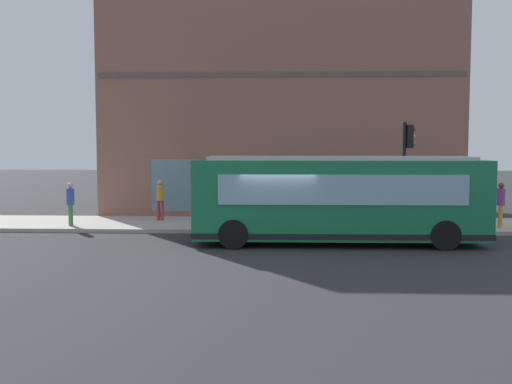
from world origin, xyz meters
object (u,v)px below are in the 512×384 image
traffic_light_near_corner (407,155)px  pedestrian_by_light_pole (70,201)px  city_bus_nearside (338,200)px  newspaper_vending_box (276,215)px  pedestrian_walking_along_curb (160,197)px  fire_hydrant (330,214)px  pedestrian_near_building_entrance (501,201)px  pedestrian_near_hydrant (397,197)px

traffic_light_near_corner → pedestrian_by_light_pole: (0.61, 13.54, -1.89)m
city_bus_nearside → newspaper_vending_box: bearing=33.1°
city_bus_nearside → pedestrian_walking_along_curb: size_ratio=5.61×
pedestrian_walking_along_curb → fire_hydrant: bearing=-94.2°
pedestrian_near_building_entrance → newspaper_vending_box: (-0.13, 9.05, -0.59)m
newspaper_vending_box → traffic_light_near_corner: bearing=-99.0°
pedestrian_by_light_pole → fire_hydrant: bearing=-82.9°
newspaper_vending_box → pedestrian_by_light_pole: bearing=91.4°
traffic_light_near_corner → newspaper_vending_box: size_ratio=4.66×
traffic_light_near_corner → city_bus_nearside: bearing=131.8°
traffic_light_near_corner → newspaper_vending_box: bearing=81.0°
pedestrian_by_light_pole → newspaper_vending_box: (0.20, -8.44, -0.57)m
city_bus_nearside → pedestrian_near_building_entrance: size_ratio=5.57×
fire_hydrant → pedestrian_walking_along_curb: size_ratio=0.41×
city_bus_nearside → pedestrian_near_building_entrance: bearing=-62.8°
traffic_light_near_corner → pedestrian_by_light_pole: 13.69m
city_bus_nearside → pedestrian_near_hydrant: (5.77, -3.09, -0.37)m
city_bus_nearside → pedestrian_near_hydrant: city_bus_nearside is taller
city_bus_nearside → newspaper_vending_box: 4.16m
newspaper_vending_box → city_bus_nearside: bearing=-146.9°
city_bus_nearside → pedestrian_walking_along_curb: city_bus_nearside is taller
traffic_light_near_corner → fire_hydrant: (1.95, 2.83, -2.55)m
traffic_light_near_corner → pedestrian_near_building_entrance: traffic_light_near_corner is taller
pedestrian_by_light_pole → city_bus_nearside: bearing=-106.7°
city_bus_nearside → fire_hydrant: bearing=-0.8°
traffic_light_near_corner → newspaper_vending_box: traffic_light_near_corner is taller
pedestrian_walking_along_curb → pedestrian_by_light_pole: bearing=119.5°
pedestrian_near_hydrant → pedestrian_by_light_pole: 13.98m
city_bus_nearside → pedestrian_by_light_pole: 11.13m
traffic_light_near_corner → pedestrian_near_building_entrance: size_ratio=2.32×
city_bus_nearside → fire_hydrant: size_ratio=13.60×
fire_hydrant → pedestrian_near_building_entrance: pedestrian_near_building_entrance is taller
traffic_light_near_corner → pedestrian_walking_along_curb: size_ratio=2.34×
traffic_light_near_corner → newspaper_vending_box: (0.81, 5.10, -2.46)m
pedestrian_by_light_pole → newspaper_vending_box: bearing=-88.6°
traffic_light_near_corner → pedestrian_near_hydrant: traffic_light_near_corner is taller
city_bus_nearside → traffic_light_near_corner: 4.16m
pedestrian_walking_along_curb → pedestrian_near_hydrant: pedestrian_walking_along_curb is taller
traffic_light_near_corner → fire_hydrant: traffic_light_near_corner is taller
city_bus_nearside → pedestrian_near_hydrant: size_ratio=5.65×
pedestrian_near_hydrant → pedestrian_by_light_pole: (-2.58, 13.74, -0.01)m
city_bus_nearside → fire_hydrant: 4.65m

